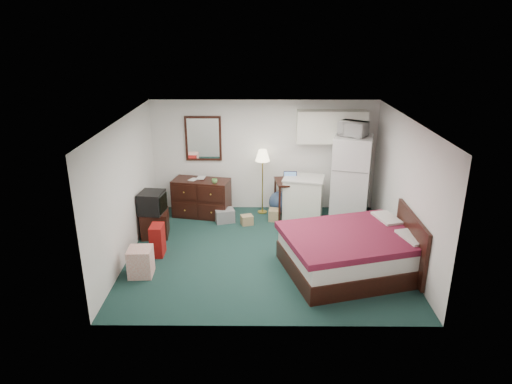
{
  "coord_description": "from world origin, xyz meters",
  "views": [
    {
      "loc": [
        -0.11,
        -7.66,
        4.0
      ],
      "look_at": [
        -0.17,
        0.13,
        1.15
      ],
      "focal_mm": 32.0,
      "sensor_mm": 36.0,
      "label": 1
    }
  ],
  "objects_px": {
    "dresser": "(202,198)",
    "floor_lamp": "(262,182)",
    "suitcase": "(158,240)",
    "tv_stand": "(155,223)",
    "desk": "(290,198)",
    "bed": "(352,253)",
    "fridge": "(351,179)",
    "kitchen_counter": "(303,198)"
  },
  "relations": [
    {
      "from": "desk",
      "to": "suitcase",
      "type": "bearing_deg",
      "value": -151.36
    },
    {
      "from": "kitchen_counter",
      "to": "suitcase",
      "type": "xyz_separation_m",
      "value": [
        -2.83,
        -1.78,
        -0.15
      ]
    },
    {
      "from": "kitchen_counter",
      "to": "floor_lamp",
      "type": "bearing_deg",
      "value": 174.97
    },
    {
      "from": "bed",
      "to": "floor_lamp",
      "type": "bearing_deg",
      "value": 104.4
    },
    {
      "from": "desk",
      "to": "dresser",
      "type": "bearing_deg",
      "value": 172.36
    },
    {
      "from": "bed",
      "to": "suitcase",
      "type": "bearing_deg",
      "value": 155.02
    },
    {
      "from": "bed",
      "to": "tv_stand",
      "type": "distance_m",
      "value": 3.95
    },
    {
      "from": "desk",
      "to": "fridge",
      "type": "xyz_separation_m",
      "value": [
        1.26,
        -0.17,
        0.51
      ]
    },
    {
      "from": "tv_stand",
      "to": "suitcase",
      "type": "xyz_separation_m",
      "value": [
        0.23,
        -0.83,
        0.04
      ]
    },
    {
      "from": "floor_lamp",
      "to": "fridge",
      "type": "xyz_separation_m",
      "value": [
        1.88,
        -0.36,
        0.19
      ]
    },
    {
      "from": "fridge",
      "to": "suitcase",
      "type": "height_order",
      "value": "fridge"
    },
    {
      "from": "dresser",
      "to": "desk",
      "type": "relative_size",
      "value": 1.48
    },
    {
      "from": "dresser",
      "to": "fridge",
      "type": "distance_m",
      "value": 3.27
    },
    {
      "from": "floor_lamp",
      "to": "desk",
      "type": "xyz_separation_m",
      "value": [
        0.62,
        -0.19,
        -0.32
      ]
    },
    {
      "from": "dresser",
      "to": "tv_stand",
      "type": "height_order",
      "value": "dresser"
    },
    {
      "from": "fridge",
      "to": "floor_lamp",
      "type": "bearing_deg",
      "value": -175.1
    },
    {
      "from": "dresser",
      "to": "fridge",
      "type": "height_order",
      "value": "fridge"
    },
    {
      "from": "kitchen_counter",
      "to": "bed",
      "type": "height_order",
      "value": "kitchen_counter"
    },
    {
      "from": "fridge",
      "to": "bed",
      "type": "distance_m",
      "value": 2.37
    },
    {
      "from": "tv_stand",
      "to": "floor_lamp",
      "type": "bearing_deg",
      "value": 23.41
    },
    {
      "from": "dresser",
      "to": "tv_stand",
      "type": "relative_size",
      "value": 2.18
    },
    {
      "from": "tv_stand",
      "to": "desk",
      "type": "bearing_deg",
      "value": 14.26
    },
    {
      "from": "dresser",
      "to": "tv_stand",
      "type": "xyz_separation_m",
      "value": [
        -0.82,
        -1.04,
        -0.16
      ]
    },
    {
      "from": "floor_lamp",
      "to": "kitchen_counter",
      "type": "bearing_deg",
      "value": -17.19
    },
    {
      "from": "suitcase",
      "to": "floor_lamp",
      "type": "bearing_deg",
      "value": 46.66
    },
    {
      "from": "dresser",
      "to": "fridge",
      "type": "xyz_separation_m",
      "value": [
        3.23,
        -0.18,
        0.51
      ]
    },
    {
      "from": "floor_lamp",
      "to": "tv_stand",
      "type": "height_order",
      "value": "floor_lamp"
    },
    {
      "from": "dresser",
      "to": "tv_stand",
      "type": "bearing_deg",
      "value": -117.23
    },
    {
      "from": "desk",
      "to": "tv_stand",
      "type": "height_order",
      "value": "desk"
    },
    {
      "from": "dresser",
      "to": "floor_lamp",
      "type": "bearing_deg",
      "value": 19.0
    },
    {
      "from": "desk",
      "to": "kitchen_counter",
      "type": "xyz_separation_m",
      "value": [
        0.27,
        -0.08,
        0.04
      ]
    },
    {
      "from": "floor_lamp",
      "to": "bed",
      "type": "relative_size",
      "value": 0.68
    },
    {
      "from": "tv_stand",
      "to": "suitcase",
      "type": "bearing_deg",
      "value": -80.7
    },
    {
      "from": "dresser",
      "to": "suitcase",
      "type": "distance_m",
      "value": 1.97
    },
    {
      "from": "dresser",
      "to": "kitchen_counter",
      "type": "bearing_deg",
      "value": 8.87
    },
    {
      "from": "fridge",
      "to": "tv_stand",
      "type": "relative_size",
      "value": 3.29
    },
    {
      "from": "fridge",
      "to": "bed",
      "type": "relative_size",
      "value": 0.85
    },
    {
      "from": "desk",
      "to": "bed",
      "type": "height_order",
      "value": "desk"
    },
    {
      "from": "dresser",
      "to": "fridge",
      "type": "bearing_deg",
      "value": 8.07
    },
    {
      "from": "kitchen_counter",
      "to": "suitcase",
      "type": "relative_size",
      "value": 1.53
    },
    {
      "from": "dresser",
      "to": "floor_lamp",
      "type": "distance_m",
      "value": 1.39
    },
    {
      "from": "desk",
      "to": "bed",
      "type": "relative_size",
      "value": 0.38
    }
  ]
}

